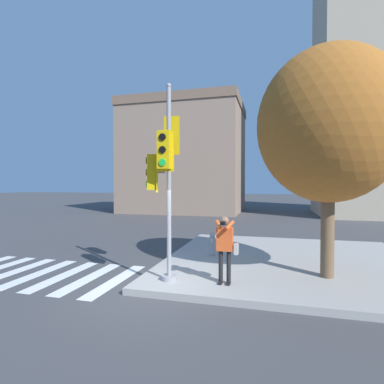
% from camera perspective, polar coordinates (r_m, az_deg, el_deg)
% --- Properties ---
extents(ground_plane, '(160.00, 160.00, 0.00)m').
position_cam_1_polar(ground_plane, '(7.93, -7.96, -18.04)').
color(ground_plane, '#424244').
extents(sidewalk_corner, '(8.00, 8.00, 0.17)m').
position_cam_1_polar(sidewalk_corner, '(10.71, 18.05, -12.45)').
color(sidewalk_corner, '#9E9B96').
rests_on(sidewalk_corner, ground_plane).
extents(crosswalk_stripes, '(7.18, 2.97, 0.01)m').
position_cam_1_polar(crosswalk_stripes, '(10.83, -30.48, -12.87)').
color(crosswalk_stripes, silver).
rests_on(crosswalk_stripes, ground_plane).
extents(traffic_signal_pole, '(0.81, 1.17, 5.05)m').
position_cam_1_polar(traffic_signal_pole, '(7.71, -5.20, 5.00)').
color(traffic_signal_pole, '#939399').
rests_on(traffic_signal_pole, sidewalk_corner).
extents(person_photographer, '(0.58, 0.54, 1.67)m').
position_cam_1_polar(person_photographer, '(7.59, 6.37, -9.75)').
color(person_photographer, black).
rests_on(person_photographer, sidewalk_corner).
extents(street_tree, '(3.72, 3.72, 6.08)m').
position_cam_1_polar(street_tree, '(8.85, 24.59, 11.39)').
color(street_tree, brown).
rests_on(street_tree, sidewalk_corner).
extents(fire_hydrant, '(0.21, 0.27, 0.79)m').
position_cam_1_polar(fire_hydrant, '(10.61, 3.89, -9.86)').
color(fire_hydrant, '#99999E').
rests_on(fire_hydrant, sidewalk_corner).
extents(building_left, '(11.16, 9.14, 10.59)m').
position_cam_1_polar(building_left, '(30.04, -1.22, 6.51)').
color(building_left, gray).
rests_on(building_left, ground_plane).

